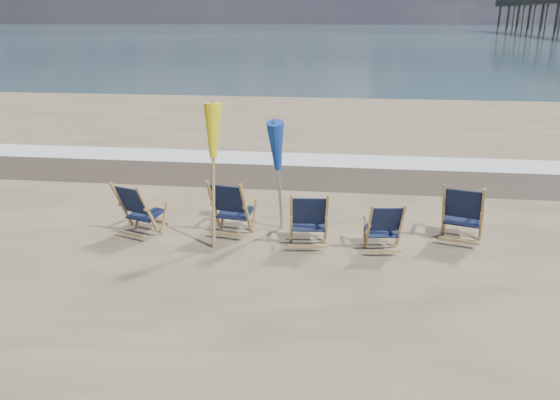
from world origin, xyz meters
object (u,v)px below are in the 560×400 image
(beach_chair_1, at_px, (245,210))
(beach_chair_2, at_px, (326,221))
(beach_chair_3, at_px, (401,228))
(umbrella_yellow, at_px, (212,139))
(umbrella_blue, at_px, (279,149))
(beach_chair_0, at_px, (148,212))
(beach_chair_4, at_px, (482,216))

(beach_chair_1, height_order, beach_chair_2, beach_chair_1)
(beach_chair_3, relative_size, umbrella_yellow, 0.39)
(beach_chair_2, xyz_separation_m, beach_chair_3, (1.19, -0.02, -0.06))
(beach_chair_1, distance_m, umbrella_blue, 1.19)
(beach_chair_2, bearing_deg, umbrella_yellow, -2.30)
(beach_chair_3, xyz_separation_m, umbrella_yellow, (-3.02, -0.07, 1.37))
(beach_chair_0, bearing_deg, beach_chair_1, -150.68)
(umbrella_yellow, bearing_deg, beach_chair_0, 174.80)
(beach_chair_4, height_order, umbrella_blue, umbrella_blue)
(beach_chair_0, height_order, umbrella_yellow, umbrella_yellow)
(beach_chair_3, relative_size, beach_chair_4, 0.83)
(beach_chair_2, relative_size, beach_chair_4, 0.94)
(beach_chair_4, distance_m, umbrella_yellow, 4.57)
(beach_chair_3, height_order, umbrella_yellow, umbrella_yellow)
(beach_chair_1, distance_m, umbrella_yellow, 1.41)
(beach_chair_4, relative_size, umbrella_yellow, 0.46)
(umbrella_yellow, xyz_separation_m, umbrella_blue, (0.97, 0.75, -0.29))
(beach_chair_2, xyz_separation_m, beach_chair_4, (2.52, 0.42, 0.04))
(beach_chair_2, distance_m, beach_chair_3, 1.19)
(beach_chair_3, bearing_deg, beach_chair_0, -8.57)
(beach_chair_2, relative_size, umbrella_yellow, 0.43)
(beach_chair_0, xyz_separation_m, umbrella_yellow, (1.19, -0.11, 1.31))
(beach_chair_1, bearing_deg, umbrella_yellow, 50.23)
(umbrella_blue, bearing_deg, umbrella_yellow, -142.24)
(beach_chair_3, bearing_deg, beach_chair_1, -14.78)
(beach_chair_1, height_order, umbrella_yellow, umbrella_yellow)
(beach_chair_0, relative_size, beach_chair_3, 1.12)
(beach_chair_0, xyz_separation_m, beach_chair_4, (5.54, 0.41, 0.03))
(beach_chair_1, xyz_separation_m, beach_chair_3, (2.58, -0.30, -0.08))
(umbrella_blue, bearing_deg, beach_chair_4, -3.93)
(umbrella_yellow, distance_m, umbrella_blue, 1.26)
(umbrella_yellow, bearing_deg, umbrella_blue, 37.76)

